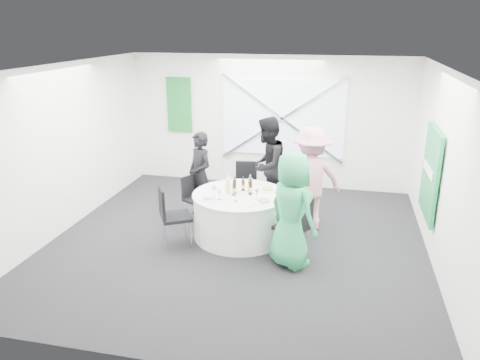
% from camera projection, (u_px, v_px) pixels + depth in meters
% --- Properties ---
extents(floor, '(6.00, 6.00, 0.00)m').
position_uv_depth(floor, '(237.00, 241.00, 7.69)').
color(floor, black).
rests_on(floor, ground).
extents(ceiling, '(6.00, 6.00, 0.00)m').
position_uv_depth(ceiling, '(237.00, 67.00, 6.79)').
color(ceiling, silver).
rests_on(ceiling, wall_back).
extents(wall_back, '(6.00, 0.00, 6.00)m').
position_uv_depth(wall_back, '(269.00, 122.00, 10.01)').
color(wall_back, silver).
rests_on(wall_back, floor).
extents(wall_front, '(6.00, 0.00, 6.00)m').
position_uv_depth(wall_front, '(166.00, 244.00, 4.47)').
color(wall_front, silver).
rests_on(wall_front, floor).
extents(wall_left, '(0.00, 6.00, 6.00)m').
position_uv_depth(wall_left, '(64.00, 149.00, 7.87)').
color(wall_left, silver).
rests_on(wall_left, floor).
extents(wall_right, '(0.00, 6.00, 6.00)m').
position_uv_depth(wall_right, '(443.00, 173.00, 6.61)').
color(wall_right, silver).
rests_on(wall_right, floor).
extents(window_panel, '(2.60, 0.03, 1.60)m').
position_uv_depth(window_panel, '(283.00, 118.00, 9.88)').
color(window_panel, silver).
rests_on(window_panel, wall_back).
extents(window_brace_a, '(2.63, 0.05, 1.84)m').
position_uv_depth(window_brace_a, '(282.00, 118.00, 9.85)').
color(window_brace_a, silver).
rests_on(window_brace_a, window_panel).
extents(window_brace_b, '(2.63, 0.05, 1.84)m').
position_uv_depth(window_brace_b, '(282.00, 118.00, 9.85)').
color(window_brace_b, silver).
rests_on(window_brace_b, window_panel).
extents(green_banner, '(0.55, 0.04, 1.20)m').
position_uv_depth(green_banner, '(179.00, 105.00, 10.29)').
color(green_banner, '#146426').
rests_on(green_banner, wall_back).
extents(green_sign, '(0.05, 1.20, 1.40)m').
position_uv_depth(green_sign, '(430.00, 173.00, 7.24)').
color(green_sign, '#188940').
rests_on(green_sign, wall_right).
extents(banquet_table, '(1.56, 1.56, 0.76)m').
position_uv_depth(banquet_table, '(240.00, 215.00, 7.75)').
color(banquet_table, silver).
rests_on(banquet_table, floor).
extents(chair_back, '(0.47, 0.48, 0.93)m').
position_uv_depth(chair_back, '(246.00, 183.00, 8.84)').
color(chair_back, black).
rests_on(chair_back, floor).
extents(chair_back_left, '(0.50, 0.50, 0.81)m').
position_uv_depth(chair_back_left, '(193.00, 195.00, 8.42)').
color(chair_back_left, black).
rests_on(chair_back_left, floor).
extents(chair_back_right, '(0.58, 0.57, 0.91)m').
position_uv_depth(chair_back_right, '(297.00, 198.00, 8.08)').
color(chair_back_right, black).
rests_on(chair_back_right, floor).
extents(chair_front_right, '(0.61, 0.60, 0.98)m').
position_uv_depth(chair_front_right, '(297.00, 223.00, 6.98)').
color(chair_front_right, black).
rests_on(chair_front_right, floor).
extents(chair_front_left, '(0.63, 0.62, 1.00)m').
position_uv_depth(chair_front_left, '(170.00, 212.00, 7.36)').
color(chair_front_left, black).
rests_on(chair_front_left, floor).
extents(person_man_back_left, '(0.68, 0.66, 1.58)m').
position_uv_depth(person_man_back_left, '(200.00, 175.00, 8.50)').
color(person_man_back_left, black).
rests_on(person_man_back_left, floor).
extents(person_man_back, '(0.66, 0.97, 1.82)m').
position_uv_depth(person_man_back, '(267.00, 166.00, 8.61)').
color(person_man_back, black).
rests_on(person_man_back, floor).
extents(person_woman_pink, '(1.28, 1.03, 1.80)m').
position_uv_depth(person_woman_pink, '(310.00, 179.00, 7.91)').
color(person_woman_pink, '#CB8391').
rests_on(person_woman_pink, floor).
extents(person_woman_green, '(0.99, 0.95, 1.72)m').
position_uv_depth(person_woman_green, '(292.00, 211.00, 6.70)').
color(person_woman_green, '#2B9E5C').
rests_on(person_woman_green, floor).
extents(plate_back, '(0.29, 0.29, 0.01)m').
position_uv_depth(plate_back, '(246.00, 184.00, 8.09)').
color(plate_back, white).
rests_on(plate_back, banquet_table).
extents(plate_back_left, '(0.25, 0.25, 0.01)m').
position_uv_depth(plate_back_left, '(212.00, 186.00, 7.97)').
color(plate_back_left, white).
rests_on(plate_back_left, banquet_table).
extents(plate_back_right, '(0.26, 0.26, 0.04)m').
position_uv_depth(plate_back_right, '(268.00, 189.00, 7.79)').
color(plate_back_right, white).
rests_on(plate_back_right, banquet_table).
extents(plate_front_right, '(0.29, 0.29, 0.04)m').
position_uv_depth(plate_front_right, '(264.00, 201.00, 7.28)').
color(plate_front_right, white).
rests_on(plate_front_right, banquet_table).
extents(plate_front_left, '(0.25, 0.25, 0.01)m').
position_uv_depth(plate_front_left, '(209.00, 199.00, 7.39)').
color(plate_front_left, white).
rests_on(plate_front_left, banquet_table).
extents(napkin, '(0.17, 0.13, 0.05)m').
position_uv_depth(napkin, '(209.00, 197.00, 7.37)').
color(napkin, silver).
rests_on(napkin, plate_front_left).
extents(beer_bottle_a, '(0.06, 0.06, 0.27)m').
position_uv_depth(beer_bottle_a, '(235.00, 186.00, 7.67)').
color(beer_bottle_a, '#39200A').
rests_on(beer_bottle_a, banquet_table).
extents(beer_bottle_b, '(0.06, 0.06, 0.24)m').
position_uv_depth(beer_bottle_b, '(243.00, 185.00, 7.76)').
color(beer_bottle_b, '#39200A').
rests_on(beer_bottle_b, banquet_table).
extents(beer_bottle_c, '(0.06, 0.06, 0.28)m').
position_uv_depth(beer_bottle_c, '(250.00, 188.00, 7.57)').
color(beer_bottle_c, '#39200A').
rests_on(beer_bottle_c, banquet_table).
extents(beer_bottle_d, '(0.06, 0.06, 0.27)m').
position_uv_depth(beer_bottle_d, '(234.00, 189.00, 7.53)').
color(beer_bottle_d, '#39200A').
rests_on(beer_bottle_d, banquet_table).
extents(green_water_bottle, '(0.08, 0.08, 0.29)m').
position_uv_depth(green_water_bottle, '(250.00, 185.00, 7.69)').
color(green_water_bottle, '#39964B').
rests_on(green_water_bottle, banquet_table).
extents(clear_water_bottle, '(0.08, 0.08, 0.30)m').
position_uv_depth(clear_water_bottle, '(228.00, 186.00, 7.63)').
color(clear_water_bottle, silver).
rests_on(clear_water_bottle, banquet_table).
extents(wine_glass_a, '(0.07, 0.07, 0.17)m').
position_uv_depth(wine_glass_a, '(229.00, 180.00, 7.93)').
color(wine_glass_a, white).
rests_on(wine_glass_a, banquet_table).
extents(wine_glass_b, '(0.07, 0.07, 0.17)m').
position_uv_depth(wine_glass_b, '(219.00, 192.00, 7.34)').
color(wine_glass_b, white).
rests_on(wine_glass_b, banquet_table).
extents(wine_glass_c, '(0.07, 0.07, 0.17)m').
position_uv_depth(wine_glass_c, '(257.00, 192.00, 7.36)').
color(wine_glass_c, white).
rests_on(wine_glass_c, banquet_table).
extents(wine_glass_d, '(0.07, 0.07, 0.17)m').
position_uv_depth(wine_glass_d, '(235.00, 194.00, 7.28)').
color(wine_glass_d, white).
rests_on(wine_glass_d, banquet_table).
extents(wine_glass_e, '(0.07, 0.07, 0.17)m').
position_uv_depth(wine_glass_e, '(214.00, 189.00, 7.50)').
color(wine_glass_e, white).
rests_on(wine_glass_e, banquet_table).
extents(fork_a, '(0.15, 0.02, 0.01)m').
position_uv_depth(fork_a, '(258.00, 184.00, 8.09)').
color(fork_a, silver).
rests_on(fork_a, banquet_table).
extents(knife_a, '(0.15, 0.02, 0.01)m').
position_uv_depth(knife_a, '(236.00, 182.00, 8.17)').
color(knife_a, silver).
rests_on(knife_a, banquet_table).
extents(fork_b, '(0.10, 0.13, 0.01)m').
position_uv_depth(fork_b, '(275.00, 192.00, 7.69)').
color(fork_b, silver).
rests_on(fork_b, banquet_table).
extents(knife_b, '(0.09, 0.14, 0.01)m').
position_uv_depth(knife_b, '(268.00, 187.00, 7.94)').
color(knife_b, silver).
rests_on(knife_b, banquet_table).
extents(fork_c, '(0.11, 0.12, 0.01)m').
position_uv_depth(fork_c, '(253.00, 206.00, 7.11)').
color(fork_c, silver).
rests_on(fork_c, banquet_table).
extents(knife_c, '(0.11, 0.12, 0.01)m').
position_uv_depth(knife_c, '(269.00, 202.00, 7.29)').
color(knife_c, silver).
rests_on(knife_c, banquet_table).
extents(fork_d, '(0.11, 0.12, 0.01)m').
position_uv_depth(fork_d, '(205.00, 196.00, 7.52)').
color(fork_d, silver).
rests_on(fork_d, banquet_table).
extents(knife_d, '(0.10, 0.13, 0.01)m').
position_uv_depth(knife_d, '(212.00, 202.00, 7.26)').
color(knife_d, silver).
rests_on(knife_d, banquet_table).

